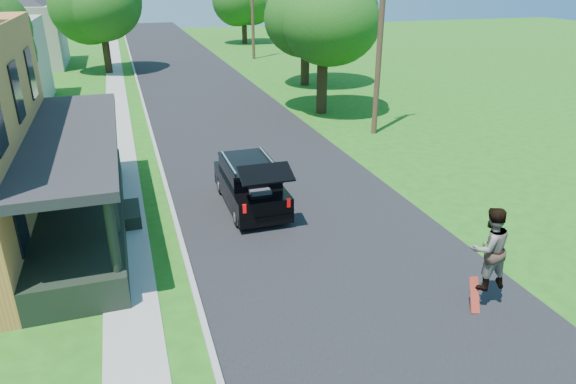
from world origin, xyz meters
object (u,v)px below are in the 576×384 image
object	(u,v)px
skateboarder	(489,248)
utility_pole_near	(381,20)
black_suv	(251,184)
tree_right_near	(323,7)

from	to	relation	value
skateboarder	utility_pole_near	distance (m)	15.06
black_suv	utility_pole_near	xyz separation A→B (m)	(8.05, 6.65, 4.63)
black_suv	utility_pole_near	distance (m)	11.42
skateboarder	utility_pole_near	world-z (taller)	utility_pole_near
tree_right_near	skateboarder	bearing A→B (deg)	-99.41
tree_right_near	utility_pole_near	bearing A→B (deg)	-77.18
skateboarder	tree_right_near	bearing A→B (deg)	-97.75
utility_pole_near	skateboarder	bearing A→B (deg)	-123.31
tree_right_near	utility_pole_near	xyz separation A→B (m)	(1.07, -4.68, -0.31)
skateboarder	tree_right_near	size ratio (longest dim) A/B	0.24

